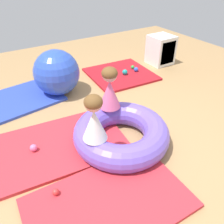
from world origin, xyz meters
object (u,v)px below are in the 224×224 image
Objects in this scene: play_ball_blue at (136,69)px; play_ball_teal at (125,72)px; play_ball_green at (133,67)px; inflatable_cushion at (121,133)px; play_ball_orange at (96,124)px; child_in_pink at (110,88)px; play_ball_red at (56,192)px; play_ball_pink at (34,148)px; storage_cube at (161,50)px; play_ball_yellow at (96,152)px; exercise_ball_large at (57,73)px; child_in_white at (94,118)px.

play_ball_teal is at bearing -179.81° from play_ball_blue.
play_ball_blue is (-0.02, -0.13, 0.01)m from play_ball_green.
inflatable_cushion is 11.49× the size of play_ball_teal.
child_in_pink is at bearing -11.20° from play_ball_orange.
play_ball_red is (-0.91, -0.30, -0.08)m from inflatable_cushion.
play_ball_pink is 2.49m from play_ball_blue.
play_ball_green is 0.72m from storage_cube.
play_ball_red is 1.07m from play_ball_orange.
inflatable_cushion is 17.79× the size of play_ball_red.
play_ball_pink is (-0.92, 0.37, -0.07)m from inflatable_cushion.
play_ball_pink is at bearing 142.78° from play_ball_yellow.
play_ball_teal is 1.58m from play_ball_orange.
play_ball_green is 1.87m from play_ball_orange.
play_ball_green is 0.13m from play_ball_blue.
exercise_ball_large reaches higher than play_ball_yellow.
child_in_pink is 0.93× the size of storage_cube.
play_ball_orange is 1.78m from play_ball_blue.
play_ball_orange is at bearing -143.39° from play_ball_blue.
play_ball_teal is 2.65m from play_ball_red.
child_in_pink is at bearing 116.35° from child_in_white.
play_ball_teal is at bearing 41.75° from play_ball_red.
play_ball_orange is at bearing 133.36° from child_in_white.
exercise_ball_large reaches higher than play_ball_orange.
child_in_white reaches higher than play_ball_blue.
inflatable_cushion reaches higher than play_ball_blue.
play_ball_red is 2.94m from play_ball_green.
play_ball_blue reaches higher than play_ball_pink.
child_in_white is at bearing -118.71° from play_ball_orange.
child_in_pink is 0.74× the size of exercise_ball_large.
play_ball_blue is at bearing 114.24° from child_in_white.
play_ball_red is 0.66× the size of play_ball_yellow.
play_ball_yellow is (0.55, 0.25, 0.02)m from play_ball_red.
inflatable_cushion is 0.38m from play_ball_yellow.
storage_cube is at bearing 22.45° from play_ball_pink.
child_in_white is 7.94× the size of play_ball_orange.
exercise_ball_large is at bearing -139.29° from child_in_pink.
play_ball_blue is at bearing 36.61° from play_ball_orange.
play_ball_green is 1.54m from exercise_ball_large.
play_ball_pink is 3.19m from storage_cube.
play_ball_orange is (0.80, 0.70, 0.00)m from play_ball_red.
child_in_white is 7.31× the size of play_ball_green.
child_in_white is at bearing -17.19° from child_in_pink.
play_ball_pink is 1.29× the size of play_ball_orange.
play_ball_orange is (-1.17, -1.06, -0.02)m from play_ball_teal.
play_ball_green is at bearing 82.82° from play_ball_blue.
play_ball_orange is 0.52m from play_ball_yellow.
exercise_ball_large is at bearing 177.60° from play_ball_blue.
child_in_white is at bearing -145.45° from storage_cube.
play_ball_pink is (-0.99, 0.00, -0.47)m from child_in_pink.
inflatable_cushion is 17.58× the size of play_ball_orange.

